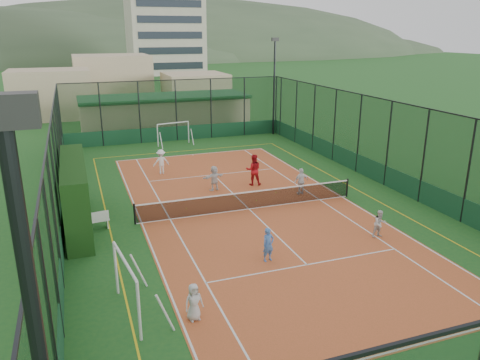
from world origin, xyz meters
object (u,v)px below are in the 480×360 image
(apartment_tower, at_px, (163,0))
(futsal_goal_far, at_px, (173,134))
(child_far_right, at_px, (301,181))
(child_far_back, at_px, (214,178))
(white_bench, at_px, (90,221))
(child_far_left, at_px, (161,162))
(clubhouse, at_px, (165,112))
(futsal_goal_near, at_px, (127,288))
(child_near_mid, at_px, (268,245))
(child_near_left, at_px, (194,302))
(floodlight_ne, at_px, (274,87))
(child_near_right, at_px, (380,224))
(coach, at_px, (253,170))

(apartment_tower, relative_size, futsal_goal_far, 10.90)
(child_far_right, height_order, child_far_back, child_far_right)
(white_bench, distance_m, child_far_left, 9.21)
(clubhouse, height_order, child_far_back, clubhouse)
(futsal_goal_near, bearing_deg, child_near_mid, -78.81)
(clubhouse, relative_size, child_near_left, 12.19)
(child_near_left, distance_m, child_far_left, 16.40)
(floodlight_ne, relative_size, child_far_back, 5.68)
(clubhouse, bearing_deg, futsal_goal_near, -103.37)
(apartment_tower, height_order, white_bench, apartment_tower)
(child_near_right, height_order, child_far_right, child_far_right)
(floodlight_ne, xyz_separation_m, child_far_back, (-9.41, -13.10, -3.39))
(floodlight_ne, distance_m, child_far_right, 16.55)
(apartment_tower, relative_size, child_far_back, 20.67)
(floodlight_ne, xyz_separation_m, clubhouse, (-8.60, 5.40, -2.55))
(futsal_goal_near, distance_m, child_far_back, 12.60)
(clubhouse, xyz_separation_m, child_far_left, (-3.05, -14.17, -0.77))
(apartment_tower, distance_m, coach, 80.24)
(child_far_left, relative_size, coach, 0.85)
(floodlight_ne, distance_m, coach, 15.00)
(child_far_back, bearing_deg, child_far_left, -78.13)
(child_near_mid, distance_m, child_far_back, 9.07)
(clubhouse, distance_m, futsal_goal_far, 6.56)
(child_far_back, bearing_deg, floodlight_ne, -141.22)
(clubhouse, bearing_deg, futsal_goal_far, -95.46)
(white_bench, bearing_deg, child_far_right, -0.79)
(futsal_goal_near, relative_size, coach, 1.62)
(clubhouse, height_order, white_bench, clubhouse)
(clubhouse, xyz_separation_m, futsal_goal_near, (-7.00, -29.46, -0.60))
(child_far_right, bearing_deg, futsal_goal_near, 33.15)
(child_far_right, distance_m, child_far_back, 4.94)
(futsal_goal_near, relative_size, child_near_left, 2.42)
(clubhouse, relative_size, apartment_tower, 0.51)
(child_near_left, relative_size, child_near_right, 0.99)
(white_bench, relative_size, futsal_goal_near, 0.56)
(futsal_goal_far, bearing_deg, child_far_back, -101.83)
(floodlight_ne, bearing_deg, coach, -118.21)
(child_far_back, xyz_separation_m, coach, (2.48, 0.18, 0.20))
(apartment_tower, distance_m, child_near_mid, 89.70)
(child_far_left, bearing_deg, floodlight_ne, -145.88)
(futsal_goal_near, height_order, child_near_right, futsal_goal_near)
(child_far_left, bearing_deg, apartment_tower, -104.32)
(clubhouse, relative_size, coach, 8.18)
(apartment_tower, bearing_deg, white_bench, -103.57)
(futsal_goal_near, relative_size, child_far_back, 2.08)
(child_far_right, relative_size, coach, 0.81)
(white_bench, bearing_deg, coach, 14.44)
(futsal_goal_far, relative_size, child_far_right, 1.82)
(child_near_left, height_order, child_far_left, child_far_left)
(child_near_mid, bearing_deg, child_near_left, -154.96)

